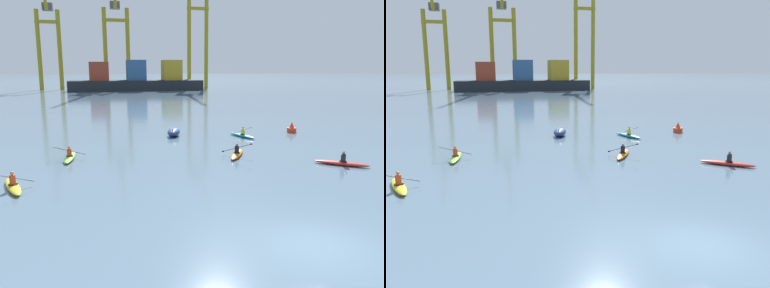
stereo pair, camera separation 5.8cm
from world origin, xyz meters
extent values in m
plane|color=slate|center=(0.00, 0.00, 0.00)|extent=(800.00, 800.00, 0.00)
cube|color=#1E2328|center=(2.61, 96.54, 1.42)|extent=(36.54, 9.11, 2.83)
cube|color=#993823|center=(-7.44, 96.54, 5.32)|extent=(5.12, 6.38, 4.99)
cube|color=#2D5684|center=(2.61, 96.54, 5.60)|extent=(5.12, 6.38, 5.54)
cube|color=#B29323|center=(12.66, 96.54, 5.61)|extent=(5.12, 6.38, 5.56)
cylinder|color=olive|center=(-23.69, 105.65, 11.13)|extent=(1.20, 1.20, 22.26)
cylinder|color=olive|center=(-18.08, 105.65, 11.13)|extent=(1.20, 1.20, 22.26)
cube|color=olive|center=(-20.88, 105.65, 18.92)|extent=(6.81, 0.90, 0.90)
cube|color=#47474C|center=(-20.88, 108.15, 23.26)|extent=(2.80, 2.80, 2.00)
cylinder|color=olive|center=(-5.37, 104.54, 11.60)|extent=(1.20, 1.20, 23.21)
cylinder|color=olive|center=(1.17, 104.54, 11.60)|extent=(1.20, 1.20, 23.21)
cube|color=olive|center=(-2.10, 104.54, 19.73)|extent=(7.74, 0.90, 0.90)
cube|color=#47474C|center=(-2.10, 107.04, 24.21)|extent=(2.80, 2.80, 2.00)
cylinder|color=olive|center=(20.05, 106.11, 14.13)|extent=(1.20, 1.20, 28.26)
cylinder|color=olive|center=(25.56, 106.11, 14.13)|extent=(1.20, 1.20, 28.26)
cube|color=olive|center=(22.80, 106.11, 24.02)|extent=(6.71, 0.90, 0.90)
ellipsoid|color=navy|center=(-0.76, 22.77, 0.35)|extent=(1.84, 2.81, 0.70)
cube|color=navy|center=(-0.76, 22.77, 0.73)|extent=(0.65, 1.87, 0.06)
cylinder|color=red|center=(10.81, 22.05, 0.23)|extent=(0.90, 0.90, 0.45)
cone|color=red|center=(10.81, 22.05, 0.73)|extent=(0.50, 0.49, 0.55)
ellipsoid|color=yellow|center=(-11.80, 9.39, 0.13)|extent=(1.70, 3.41, 0.26)
torus|color=black|center=(-11.77, 9.29, 0.27)|extent=(0.63, 0.63, 0.05)
cylinder|color=#DB471E|center=(-11.77, 9.29, 0.51)|extent=(0.30, 0.30, 0.50)
sphere|color=tan|center=(-11.77, 9.29, 0.86)|extent=(0.19, 0.19, 0.19)
cylinder|color=black|center=(-11.79, 9.34, 0.61)|extent=(1.89, 0.70, 0.73)
ellipsoid|color=silver|center=(-10.85, 9.67, 0.26)|extent=(0.21, 0.11, 0.16)
ellipsoid|color=orange|center=(2.10, 13.70, 0.13)|extent=(2.24, 3.23, 0.26)
torus|color=black|center=(2.05, 13.61, 0.27)|extent=(0.67, 0.67, 0.05)
cylinder|color=black|center=(2.05, 13.61, 0.51)|extent=(0.30, 0.30, 0.50)
sphere|color=tan|center=(2.05, 13.61, 0.86)|extent=(0.19, 0.19, 0.19)
cylinder|color=black|center=(2.07, 13.65, 0.61)|extent=(1.75, 1.05, 0.67)
ellipsoid|color=black|center=(1.21, 14.16, 0.29)|extent=(0.20, 0.14, 0.16)
ellipsoid|color=black|center=(2.93, 13.14, 0.93)|extent=(0.20, 0.14, 0.16)
ellipsoid|color=red|center=(7.74, 9.67, 0.13)|extent=(3.02, 2.61, 0.26)
torus|color=black|center=(7.82, 9.61, 0.27)|extent=(0.69, 0.69, 0.05)
cylinder|color=#23232D|center=(7.82, 9.61, 0.51)|extent=(0.30, 0.30, 0.50)
sphere|color=tan|center=(7.82, 9.61, 0.86)|extent=(0.19, 0.19, 0.19)
cylinder|color=black|center=(7.78, 9.64, 0.61)|extent=(1.29, 1.58, 0.69)
ellipsoid|color=silver|center=(7.16, 8.87, 0.94)|extent=(0.16, 0.18, 0.16)
ellipsoid|color=silver|center=(8.41, 10.42, 0.28)|extent=(0.16, 0.18, 0.16)
ellipsoid|color=#7ABC2D|center=(-9.42, 15.45, 0.13)|extent=(0.81, 3.43, 0.26)
torus|color=black|center=(-9.43, 15.35, 0.27)|extent=(0.52, 0.52, 0.05)
cylinder|color=#DB471E|center=(-9.43, 15.35, 0.51)|extent=(0.30, 0.30, 0.50)
sphere|color=tan|center=(-9.43, 15.35, 0.86)|extent=(0.19, 0.19, 0.19)
cylinder|color=black|center=(-9.42, 15.40, 0.61)|extent=(2.03, 0.16, 0.59)
ellipsoid|color=silver|center=(-10.43, 15.47, 0.89)|extent=(0.20, 0.05, 0.15)
ellipsoid|color=silver|center=(-8.41, 15.34, 0.33)|extent=(0.20, 0.05, 0.15)
ellipsoid|color=teal|center=(5.21, 20.80, 0.13)|extent=(1.67, 3.41, 0.26)
torus|color=black|center=(5.24, 20.71, 0.27)|extent=(0.62, 0.62, 0.05)
cylinder|color=gold|center=(5.24, 20.71, 0.51)|extent=(0.30, 0.30, 0.50)
sphere|color=tan|center=(5.24, 20.71, 0.86)|extent=(0.19, 0.19, 0.19)
cylinder|color=black|center=(5.23, 20.76, 0.61)|extent=(1.97, 0.70, 0.39)
ellipsoid|color=yellow|center=(4.25, 20.42, 0.43)|extent=(0.20, 0.10, 0.14)
ellipsoid|color=yellow|center=(6.21, 21.09, 0.79)|extent=(0.20, 0.10, 0.14)
camera|label=1|loc=(-7.12, -10.98, 6.15)|focal=35.24mm
camera|label=2|loc=(-7.06, -10.99, 6.15)|focal=35.24mm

